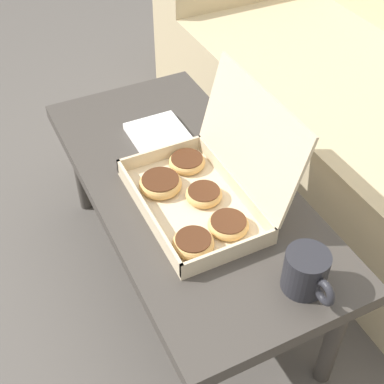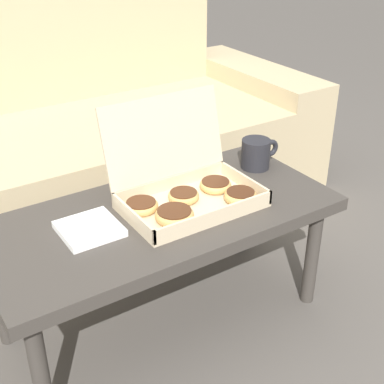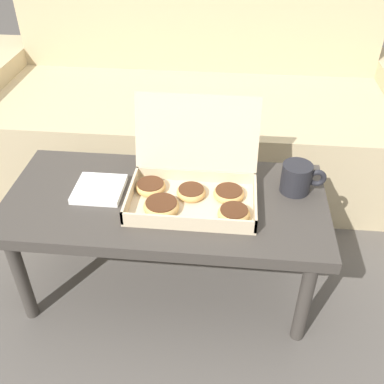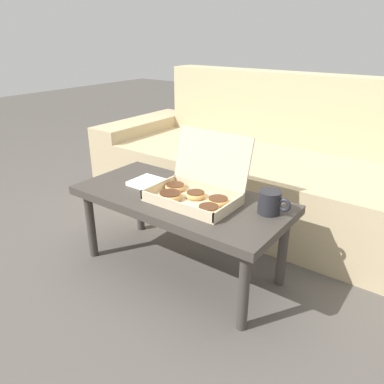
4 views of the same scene
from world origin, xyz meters
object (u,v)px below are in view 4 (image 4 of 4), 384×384
at_px(couch, 263,169).
at_px(pastry_box, 196,190).
at_px(coffee_table, 180,204).
at_px(coffee_mug, 270,202).

height_order(couch, pastry_box, couch).
xyz_separation_m(coffee_table, coffee_mug, (0.42, 0.08, 0.09)).
bearing_deg(pastry_box, coffee_mug, 13.40).
height_order(couch, coffee_mug, couch).
distance_m(couch, pastry_box, 0.89).
distance_m(couch, coffee_mug, 0.91).
xyz_separation_m(pastry_box, coffee_mug, (0.33, 0.08, -0.00)).
bearing_deg(coffee_mug, pastry_box, -166.60).
distance_m(couch, coffee_table, 0.87).
xyz_separation_m(coffee_table, pastry_box, (0.09, 0.00, 0.10)).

